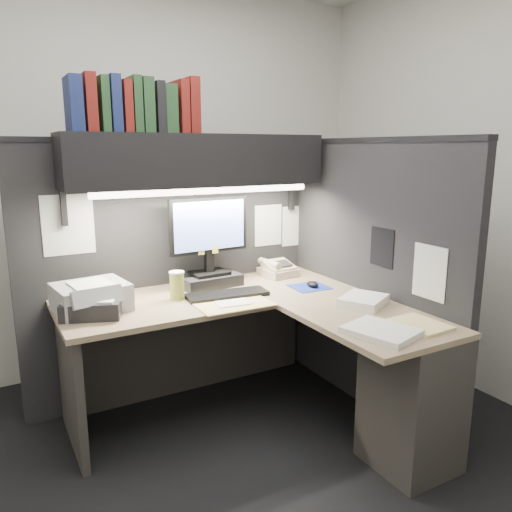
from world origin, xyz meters
The scene contains 22 objects.
floor centered at (0.00, 0.00, 0.00)m, with size 3.50×3.50×0.00m, color black.
wall_back centered at (0.00, 1.50, 1.35)m, with size 3.50×0.04×2.70m, color silver.
wall_right centered at (1.75, 0.00, 1.35)m, with size 0.04×3.00×2.70m, color silver.
partition_back centered at (0.03, 0.93, 0.80)m, with size 1.90×0.06×1.60m, color black.
partition_right centered at (0.98, 0.18, 0.80)m, with size 0.06×1.50×1.60m, color black.
desk centered at (0.43, 0.00, 0.44)m, with size 1.70×1.53×0.73m.
overhead_shelf centered at (0.12, 0.75, 1.50)m, with size 1.55×0.34×0.30m, color black.
task_light_tube centered at (0.12, 0.61, 1.33)m, with size 0.04×0.04×1.32m, color white.
monitor centered at (0.18, 0.73, 0.95)m, with size 0.51×0.25×0.55m.
keyboard centered at (0.18, 0.47, 0.74)m, with size 0.47×0.16×0.02m, color black.
mousepad centered at (0.70, 0.40, 0.73)m, with size 0.22×0.20×0.00m, color navy.
mouse centered at (0.72, 0.39, 0.75)m, with size 0.06×0.09×0.03m, color black.
telephone centered at (0.68, 0.73, 0.77)m, with size 0.21×0.22×0.08m, color #BFAF93.
coffee_cup centered at (-0.09, 0.56, 0.81)m, with size 0.08×0.08×0.15m, color #C3B84E.
printer centered at (-0.56, 0.60, 0.80)m, with size 0.36×0.30×0.14m, color #9C9EA1.
notebook_stack centered at (-0.57, 0.51, 0.77)m, with size 0.29×0.24×0.09m, color black.
open_folder centered at (0.14, 0.32, 0.73)m, with size 0.41×0.27×0.01m, color #E4CE80.
paper_stack_a centered at (0.76, -0.03, 0.75)m, with size 0.25×0.21×0.05m, color white.
paper_stack_b centered at (0.53, -0.42, 0.75)m, with size 0.24×0.31×0.03m, color white.
manila_stack centered at (0.77, -0.42, 0.74)m, with size 0.21×0.26×0.01m, color #E4CE80.
binder_row centered at (-0.23, 0.76, 1.79)m, with size 0.70×0.25×0.31m.
pinned_papers centered at (0.42, 0.56, 1.05)m, with size 1.76×1.31×0.51m.
Camera 1 is at (-1.03, -2.02, 1.57)m, focal length 35.00 mm.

